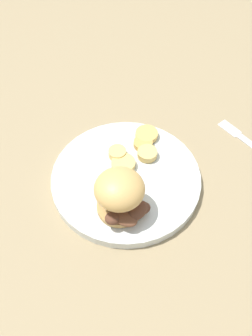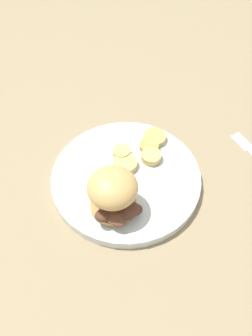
{
  "view_description": "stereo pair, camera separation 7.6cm",
  "coord_description": "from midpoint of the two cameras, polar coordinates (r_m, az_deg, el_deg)",
  "views": [
    {
      "loc": [
        0.1,
        0.46,
        0.65
      ],
      "look_at": [
        0.0,
        0.0,
        0.05
      ],
      "focal_mm": 42.0,
      "sensor_mm": 36.0,
      "label": 1
    },
    {
      "loc": [
        0.02,
        0.47,
        0.65
      ],
      "look_at": [
        0.0,
        0.0,
        0.05
      ],
      "focal_mm": 42.0,
      "sensor_mm": 36.0,
      "label": 2
    }
  ],
  "objects": [
    {
      "name": "potato_round_3",
      "position": [
        0.81,
        -3.96,
        2.02
      ],
      "size": [
        0.04,
        0.04,
        0.02
      ],
      "primitive_type": "cylinder",
      "color": "#DBB766",
      "rests_on": "dinner_plate"
    },
    {
      "name": "potato_round_4",
      "position": [
        0.85,
        0.44,
        4.74
      ],
      "size": [
        0.05,
        0.05,
        0.01
      ],
      "primitive_type": "cylinder",
      "color": "tan",
      "rests_on": "dinner_plate"
    },
    {
      "name": "potato_round_2",
      "position": [
        0.81,
        0.42,
        1.94
      ],
      "size": [
        0.04,
        0.04,
        0.01
      ],
      "primitive_type": "cylinder",
      "color": "#DBB766",
      "rests_on": "dinner_plate"
    },
    {
      "name": "sandwich",
      "position": [
        0.7,
        -3.92,
        -4.12
      ],
      "size": [
        0.1,
        0.11,
        0.09
      ],
      "color": "tan",
      "rests_on": "dinner_plate"
    },
    {
      "name": "potato_round_1",
      "position": [
        0.83,
        -0.13,
        3.42
      ],
      "size": [
        0.04,
        0.04,
        0.01
      ],
      "primitive_type": "cylinder",
      "color": "tan",
      "rests_on": "dinner_plate"
    },
    {
      "name": "ground_plane",
      "position": [
        0.8,
        -2.72,
        -2.21
      ],
      "size": [
        4.0,
        4.0,
        0.0
      ],
      "primitive_type": "plane",
      "color": "#937F5B"
    },
    {
      "name": "potato_round_0",
      "position": [
        0.79,
        -3.0,
        0.46
      ],
      "size": [
        0.05,
        0.05,
        0.01
      ],
      "primitive_type": "cylinder",
      "color": "#DBB766",
      "rests_on": "dinner_plate"
    },
    {
      "name": "dinner_plate",
      "position": [
        0.79,
        -2.76,
        -1.71
      ],
      "size": [
        0.3,
        0.3,
        0.02
      ],
      "color": "silver",
      "rests_on": "ground_plane"
    },
    {
      "name": "fork",
      "position": [
        0.89,
        15.3,
        3.31
      ],
      "size": [
        0.1,
        0.17,
        0.0
      ],
      "color": "silver",
      "rests_on": "ground_plane"
    }
  ]
}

